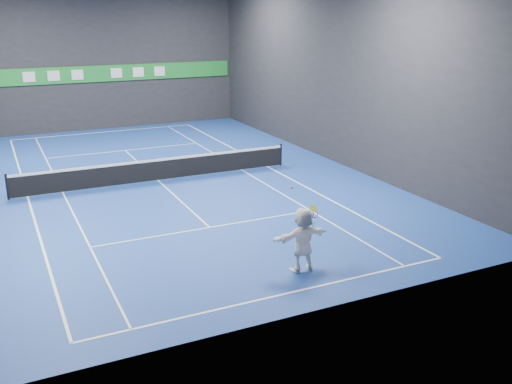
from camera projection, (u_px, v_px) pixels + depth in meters
name	position (u px, v px, depth m)	size (l,w,h in m)	color
ground	(158.00, 181.00, 25.52)	(26.00, 26.00, 0.00)	navy
wall_back	(95.00, 57.00, 35.33)	(18.00, 0.10, 9.00)	black
wall_front	(309.00, 138.00, 12.97)	(18.00, 0.10, 9.00)	black
wall_right	(333.00, 70.00, 27.83)	(0.10, 26.00, 9.00)	black
baseline_near	(283.00, 294.00, 15.29)	(10.98, 0.08, 0.01)	white
baseline_far	(105.00, 132.00, 35.74)	(10.98, 0.08, 0.01)	white
sideline_doubles_left	(28.00, 197.00, 23.27)	(0.08, 23.78, 0.01)	white
sideline_doubles_right	(268.00, 167.00, 27.76)	(0.08, 23.78, 0.01)	white
sideline_singles_left	(63.00, 193.00, 23.83)	(0.06, 23.78, 0.01)	white
sideline_singles_right	(242.00, 170.00, 27.20)	(0.06, 23.78, 0.01)	white
service_line_near	(210.00, 227.00, 20.01)	(8.23, 0.06, 0.01)	white
service_line_far	(125.00, 150.00, 31.02)	(8.23, 0.06, 0.01)	white
center_service_line	(158.00, 181.00, 25.52)	(0.06, 12.80, 0.01)	white
player	(303.00, 240.00, 16.45)	(1.78, 0.57, 1.92)	white
tennis_ball	(292.00, 188.00, 15.78)	(0.07, 0.07, 0.07)	#CDDB24
tennis_net	(158.00, 169.00, 25.35)	(12.50, 0.10, 1.07)	black
sponsor_banner	(97.00, 74.00, 35.58)	(17.64, 0.11, 1.00)	#1C832C
tennis_racket	(313.00, 214.00, 16.42)	(0.43, 0.31, 0.73)	#B41613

